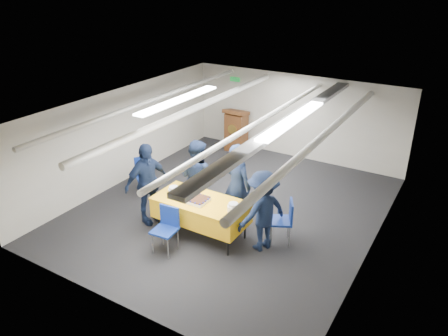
# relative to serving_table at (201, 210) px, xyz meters

# --- Properties ---
(ground) EXTENTS (7.00, 7.00, 0.00)m
(ground) POSITION_rel_serving_table_xyz_m (-0.01, 1.18, -0.56)
(ground) COLOR black
(ground) RESTS_ON ground
(room_shell) EXTENTS (6.00, 7.00, 2.30)m
(room_shell) POSITION_rel_serving_table_xyz_m (0.08, 1.59, 1.25)
(room_shell) COLOR beige
(room_shell) RESTS_ON ground
(serving_table) EXTENTS (1.84, 0.89, 0.77)m
(serving_table) POSITION_rel_serving_table_xyz_m (0.00, 0.00, 0.00)
(serving_table) COLOR black
(serving_table) RESTS_ON ground
(sheet_cake) EXTENTS (0.49, 0.37, 0.09)m
(sheet_cake) POSITION_rel_serving_table_xyz_m (-0.06, -0.08, 0.25)
(sheet_cake) COLOR white
(sheet_cake) RESTS_ON serving_table
(plate_stack_left) EXTENTS (0.22, 0.22, 0.16)m
(plate_stack_left) POSITION_rel_serving_table_xyz_m (-0.60, -0.05, 0.28)
(plate_stack_left) COLOR white
(plate_stack_left) RESTS_ON serving_table
(plate_stack_right) EXTENTS (0.22, 0.22, 0.17)m
(plate_stack_right) POSITION_rel_serving_table_xyz_m (0.75, -0.05, 0.29)
(plate_stack_right) COLOR white
(plate_stack_right) RESTS_ON serving_table
(podium) EXTENTS (0.62, 0.53, 1.25)m
(podium) POSITION_rel_serving_table_xyz_m (-1.61, 4.23, 0.05)
(podium) COLOR brown
(podium) RESTS_ON ground
(chair_near) EXTENTS (0.45, 0.45, 0.87)m
(chair_near) POSITION_rel_serving_table_xyz_m (-0.26, -0.73, -0.03)
(chair_near) COLOR gray
(chair_near) RESTS_ON ground
(chair_right) EXTENTS (0.57, 0.57, 0.87)m
(chair_right) POSITION_rel_serving_table_xyz_m (1.49, 0.63, -0.03)
(chair_right) COLOR gray
(chair_right) RESTS_ON ground
(chair_left) EXTENTS (0.59, 0.59, 0.87)m
(chair_left) POSITION_rel_serving_table_xyz_m (-2.12, 0.83, -0.03)
(chair_left) COLOR gray
(chair_left) RESTS_ON ground
(sailor_a) EXTENTS (0.69, 0.50, 1.76)m
(sailor_a) POSITION_rel_serving_table_xyz_m (0.38, 0.73, 0.32)
(sailor_a) COLOR black
(sailor_a) RESTS_ON ground
(sailor_b) EXTENTS (0.88, 0.73, 1.66)m
(sailor_b) POSITION_rel_serving_table_xyz_m (-0.56, 0.70, 0.27)
(sailor_b) COLOR black
(sailor_b) RESTS_ON ground
(sailor_c) EXTENTS (0.68, 1.08, 1.72)m
(sailor_c) POSITION_rel_serving_table_xyz_m (-1.22, -0.12, 0.30)
(sailor_c) COLOR black
(sailor_c) RESTS_ON ground
(sailor_d) EXTENTS (0.97, 1.17, 1.57)m
(sailor_d) POSITION_rel_serving_table_xyz_m (1.21, 0.22, 0.23)
(sailor_d) COLOR black
(sailor_d) RESTS_ON ground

